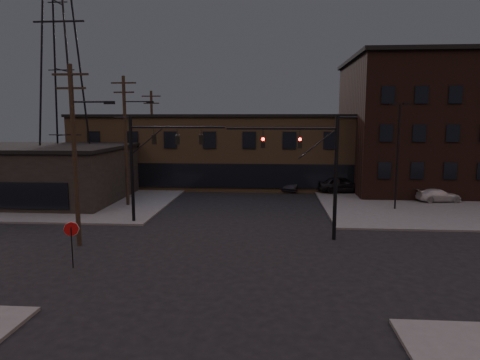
# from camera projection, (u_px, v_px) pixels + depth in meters

# --- Properties ---
(ground) EXTENTS (140.00, 140.00, 0.00)m
(ground) POSITION_uv_depth(u_px,v_px,m) (228.00, 259.00, 23.93)
(ground) COLOR black
(ground) RESTS_ON ground
(sidewalk_ne) EXTENTS (30.00, 30.00, 0.15)m
(sidewalk_ne) POSITION_uv_depth(u_px,v_px,m) (462.00, 195.00, 44.00)
(sidewalk_ne) COLOR #474744
(sidewalk_ne) RESTS_ON ground
(sidewalk_nw) EXTENTS (30.00, 30.00, 0.15)m
(sidewalk_nw) POSITION_uv_depth(u_px,v_px,m) (51.00, 189.00, 47.28)
(sidewalk_nw) COLOR #474744
(sidewalk_nw) RESTS_ON ground
(building_row) EXTENTS (40.00, 12.00, 8.00)m
(building_row) POSITION_uv_depth(u_px,v_px,m) (252.00, 151.00, 51.01)
(building_row) COLOR brown
(building_row) RESTS_ON ground
(building_right) EXTENTS (22.00, 16.00, 14.00)m
(building_right) POSITION_uv_depth(u_px,v_px,m) (451.00, 126.00, 46.97)
(building_right) COLOR black
(building_right) RESTS_ON ground
(building_left) EXTENTS (16.00, 12.00, 5.00)m
(building_left) POSITION_uv_depth(u_px,v_px,m) (37.00, 175.00, 40.87)
(building_left) COLOR black
(building_left) RESTS_ON ground
(traffic_signal_near) EXTENTS (7.12, 0.24, 8.00)m
(traffic_signal_near) POSITION_uv_depth(u_px,v_px,m) (318.00, 164.00, 27.28)
(traffic_signal_near) COLOR black
(traffic_signal_near) RESTS_ON ground
(traffic_signal_far) EXTENTS (7.12, 0.24, 8.00)m
(traffic_signal_far) POSITION_uv_depth(u_px,v_px,m) (148.00, 157.00, 31.62)
(traffic_signal_far) COLOR black
(traffic_signal_far) RESTS_ON ground
(stop_sign) EXTENTS (0.72, 0.33, 2.48)m
(stop_sign) POSITION_uv_depth(u_px,v_px,m) (71.00, 234.00, 22.31)
(stop_sign) COLOR black
(stop_sign) RESTS_ON ground
(utility_pole_near) EXTENTS (3.70, 0.28, 11.00)m
(utility_pole_near) POSITION_uv_depth(u_px,v_px,m) (75.00, 151.00, 25.78)
(utility_pole_near) COLOR black
(utility_pole_near) RESTS_ON ground
(utility_pole_mid) EXTENTS (3.70, 0.28, 11.50)m
(utility_pole_mid) POSITION_uv_depth(u_px,v_px,m) (126.00, 138.00, 37.67)
(utility_pole_mid) COLOR black
(utility_pole_mid) RESTS_ON ground
(utility_pole_far) EXTENTS (2.20, 0.28, 11.00)m
(utility_pole_far) POSITION_uv_depth(u_px,v_px,m) (152.00, 137.00, 49.64)
(utility_pole_far) COLOR black
(utility_pole_far) RESTS_ON ground
(transmission_tower) EXTENTS (7.00, 7.00, 25.00)m
(transmission_tower) POSITION_uv_depth(u_px,v_px,m) (61.00, 70.00, 41.28)
(transmission_tower) COLOR black
(transmission_tower) RESTS_ON ground
(lot_light_a) EXTENTS (1.50, 0.28, 9.14)m
(lot_light_a) POSITION_uv_depth(u_px,v_px,m) (398.00, 146.00, 36.01)
(lot_light_a) COLOR black
(lot_light_a) RESTS_ON ground
(lot_light_b) EXTENTS (1.50, 0.28, 9.14)m
(lot_light_b) POSITION_uv_depth(u_px,v_px,m) (447.00, 143.00, 40.50)
(lot_light_b) COLOR black
(lot_light_b) RESTS_ON ground
(parked_car_lot_a) EXTENTS (5.23, 2.56, 1.72)m
(parked_car_lot_a) POSITION_uv_depth(u_px,v_px,m) (341.00, 184.00, 44.88)
(parked_car_lot_a) COLOR black
(parked_car_lot_a) RESTS_ON sidewalk_ne
(parked_car_lot_b) EXTENTS (4.21, 2.12, 1.17)m
(parked_car_lot_b) POSITION_uv_depth(u_px,v_px,m) (439.00, 195.00, 39.90)
(parked_car_lot_b) COLOR #ABABAD
(parked_car_lot_b) RESTS_ON sidewalk_ne
(car_crossing) EXTENTS (3.08, 4.88, 1.52)m
(car_crossing) POSITION_uv_depth(u_px,v_px,m) (295.00, 184.00, 46.95)
(car_crossing) COLOR black
(car_crossing) RESTS_ON ground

